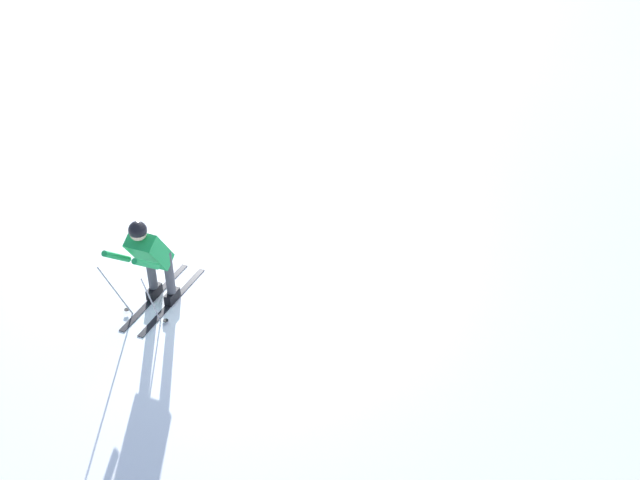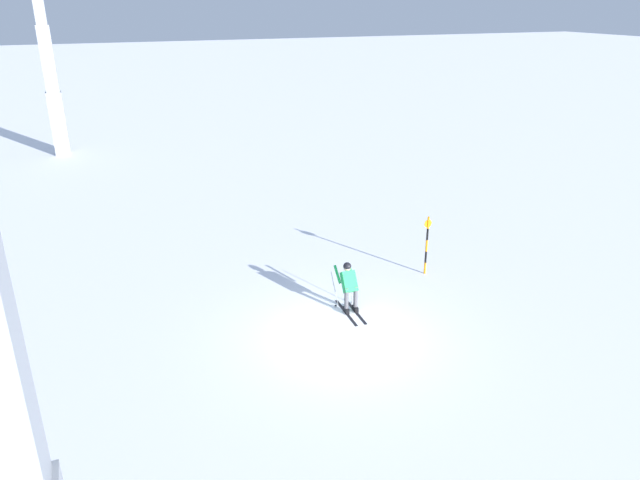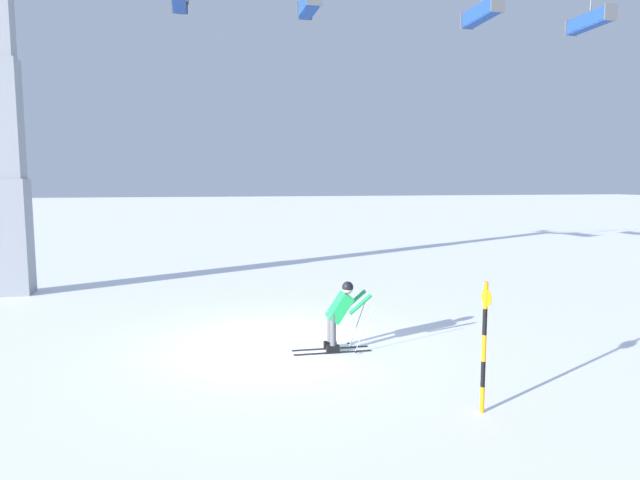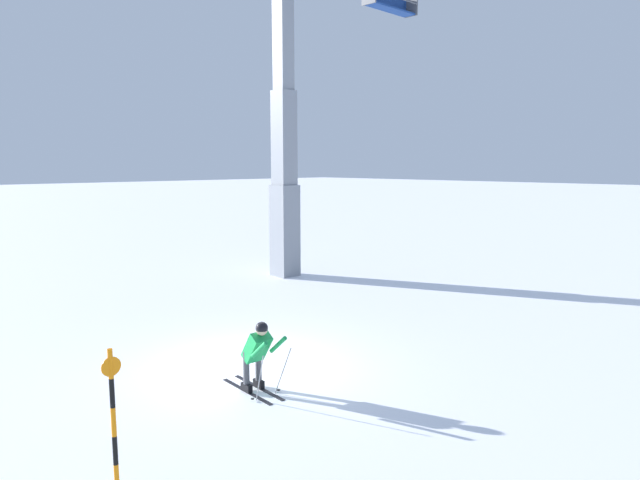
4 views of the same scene
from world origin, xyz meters
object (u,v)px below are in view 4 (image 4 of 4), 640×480
(skier_carving_main, at_px, (258,351))
(lift_tower_near, at_px, (284,158))
(trail_marker_pole, at_px, (113,416))
(chairlift_seat_nearest, at_px, (389,1))

(skier_carving_main, bearing_deg, lift_tower_near, 136.80)
(skier_carving_main, height_order, trail_marker_pole, trail_marker_pole)
(skier_carving_main, relative_size, chairlift_seat_nearest, 0.79)
(skier_carving_main, xyz_separation_m, trail_marker_pole, (1.35, -3.57, 0.25))
(lift_tower_near, bearing_deg, trail_marker_pole, -49.43)
(lift_tower_near, height_order, trail_marker_pole, lift_tower_near)
(skier_carving_main, distance_m, chairlift_seat_nearest, 12.67)
(lift_tower_near, bearing_deg, chairlift_seat_nearest, 0.00)
(lift_tower_near, bearing_deg, skier_carving_main, -43.20)
(skier_carving_main, bearing_deg, trail_marker_pole, -69.32)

